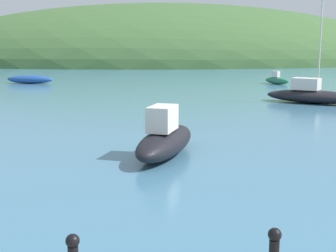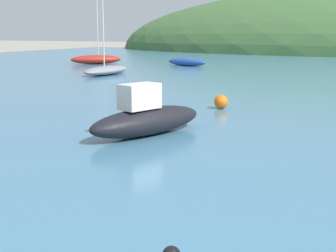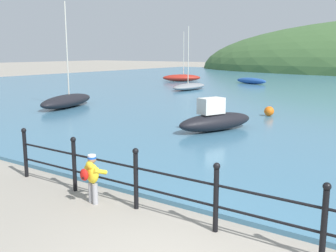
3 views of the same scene
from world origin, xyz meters
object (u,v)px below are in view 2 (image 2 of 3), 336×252
at_px(mooring_buoy, 221,102).
at_px(boat_far_right, 106,70).
at_px(boat_twin_mast, 187,62).
at_px(boat_white_sailboat, 96,59).
at_px(boat_far_left, 147,118).

bearing_deg(mooring_buoy, boat_far_right, 138.17).
bearing_deg(boat_twin_mast, mooring_buoy, -64.29).
height_order(boat_white_sailboat, boat_twin_mast, boat_white_sailboat).
height_order(boat_white_sailboat, boat_far_right, boat_white_sailboat).
height_order(boat_far_right, mooring_buoy, boat_far_right).
xyz_separation_m(boat_white_sailboat, boat_far_right, (5.44, -7.26, -0.09)).
distance_m(boat_white_sailboat, mooring_buoy, 22.02).
relative_size(boat_far_right, mooring_buoy, 10.78).
relative_size(boat_far_left, boat_twin_mast, 1.02).
xyz_separation_m(boat_far_left, mooring_buoy, (0.41, 4.40, -0.18)).
bearing_deg(mooring_buoy, boat_far_left, -95.35).
distance_m(boat_twin_mast, boat_far_right, 8.31).
distance_m(boat_white_sailboat, boat_far_right, 9.07).
height_order(boat_white_sailboat, boat_far_left, boat_white_sailboat).
distance_m(boat_white_sailboat, boat_twin_mast, 7.11).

